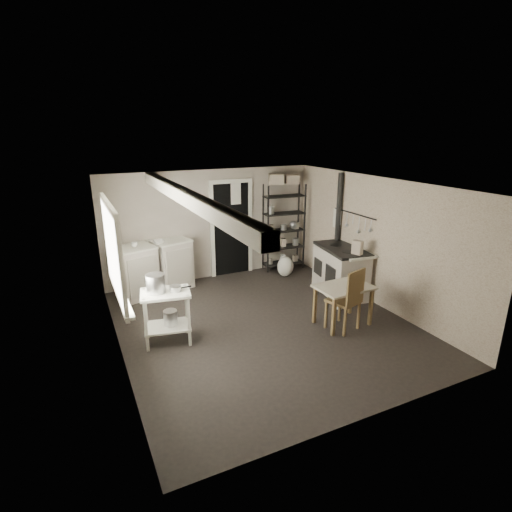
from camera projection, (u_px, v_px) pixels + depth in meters
name	position (u px, v px, depth m)	size (l,w,h in m)	color
floor	(264.00, 324.00, 6.61)	(5.00, 5.00, 0.00)	black
ceiling	(265.00, 185.00, 5.90)	(5.00, 5.00, 0.00)	beige
wall_back	(211.00, 225.00, 8.40)	(4.50, 0.02, 2.30)	#AEA294
wall_front	(373.00, 327.00, 4.11)	(4.50, 0.02, 2.30)	#AEA294
wall_left	(114.00, 281.00, 5.34)	(0.02, 5.00, 2.30)	#AEA294
wall_right	(376.00, 241.00, 7.18)	(0.02, 5.00, 2.30)	#AEA294
window	(112.00, 252.00, 5.41)	(0.12, 1.76, 1.28)	white
doorway	(232.00, 230.00, 8.61)	(0.96, 0.10, 2.08)	white
ceiling_beam	(186.00, 197.00, 5.44)	(0.18, 5.00, 0.18)	white
wallpaper_panel	(375.00, 242.00, 7.17)	(0.01, 5.00, 2.30)	beige
utensil_rail	(353.00, 214.00, 7.55)	(0.06, 1.20, 0.44)	#B7B8BA
prep_table	(167.00, 317.00, 5.96)	(0.71, 0.51, 0.81)	white
stockpot	(156.00, 284.00, 5.79)	(0.28, 0.28, 0.30)	#B7B8BA
saucepan	(175.00, 289.00, 5.85)	(0.17, 0.17, 0.09)	#B7B8BA
bucket	(170.00, 317.00, 5.99)	(0.21, 0.21, 0.23)	#B7B8BA
base_cabinets	(154.00, 269.00, 7.81)	(1.51, 0.65, 0.99)	beige
mixing_bowl	(159.00, 245.00, 7.66)	(0.28, 0.28, 0.07)	silver
counter_cup	(135.00, 249.00, 7.39)	(0.12, 0.12, 0.09)	silver
shelf_rack	(284.00, 228.00, 8.97)	(0.92, 0.36, 1.94)	black
shelf_jar	(272.00, 210.00, 8.75)	(0.09, 0.10, 0.21)	silver
storage_box_a	(276.00, 181.00, 8.61)	(0.31, 0.27, 0.22)	beige
storage_box_b	(292.00, 181.00, 8.71)	(0.29, 0.27, 0.19)	beige
stove	(340.00, 272.00, 7.72)	(0.65, 1.18, 0.93)	beige
stovepipe	(339.00, 208.00, 7.90)	(0.11, 0.11, 1.48)	black
side_ledge	(358.00, 280.00, 7.32)	(0.60, 0.32, 0.92)	white
oats_box	(357.00, 250.00, 7.16)	(0.11, 0.18, 0.27)	beige
work_table	(343.00, 303.00, 6.51)	(0.88, 0.62, 0.67)	beige
table_cup	(360.00, 279.00, 6.36)	(0.10, 0.10, 0.09)	silver
chair	(343.00, 301.00, 6.33)	(0.43, 0.45, 1.05)	brown
flour_sack	(285.00, 266.00, 8.68)	(0.37, 0.31, 0.44)	silver
floor_crock	(339.00, 304.00, 7.17)	(0.13, 0.13, 0.16)	silver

